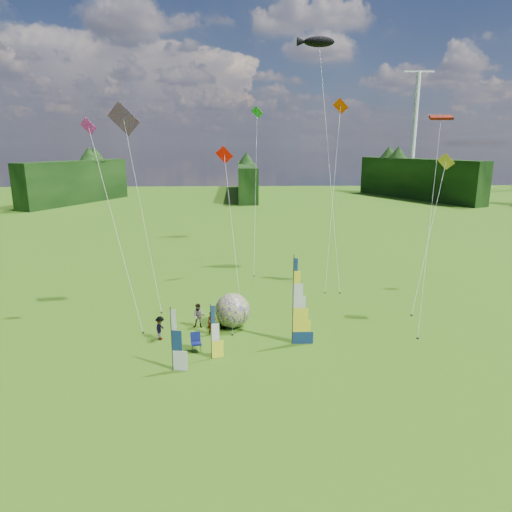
{
  "coord_description": "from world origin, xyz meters",
  "views": [
    {
      "loc": [
        -2.01,
        -22.05,
        11.95
      ],
      "look_at": [
        -1.0,
        4.0,
        5.5
      ],
      "focal_mm": 32.0,
      "sensor_mm": 36.0,
      "label": 1
    }
  ],
  "objects_px": {
    "feather_banner_main": "(293,302)",
    "spectator_a": "(212,323)",
    "side_banner_left": "(211,333)",
    "spectator_c": "(160,328)",
    "bol_inflatable": "(232,310)",
    "spectator_b": "(199,316)",
    "kite_whale": "(329,147)",
    "camp_chair": "(196,342)",
    "side_banner_far": "(172,340)",
    "spectator_d": "(223,318)"
  },
  "relations": [
    {
      "from": "spectator_a",
      "to": "side_banner_left",
      "type": "bearing_deg",
      "value": -92.75
    },
    {
      "from": "spectator_b",
      "to": "bol_inflatable",
      "type": "bearing_deg",
      "value": 7.65
    },
    {
      "from": "spectator_b",
      "to": "feather_banner_main",
      "type": "bearing_deg",
      "value": -18.93
    },
    {
      "from": "side_banner_left",
      "to": "spectator_a",
      "type": "distance_m",
      "value": 3.49
    },
    {
      "from": "feather_banner_main",
      "to": "camp_chair",
      "type": "distance_m",
      "value": 6.23
    },
    {
      "from": "side_banner_far",
      "to": "bol_inflatable",
      "type": "bearing_deg",
      "value": 70.79
    },
    {
      "from": "bol_inflatable",
      "to": "spectator_b",
      "type": "bearing_deg",
      "value": -178.41
    },
    {
      "from": "spectator_a",
      "to": "spectator_b",
      "type": "relative_size",
      "value": 0.93
    },
    {
      "from": "spectator_a",
      "to": "spectator_b",
      "type": "xyz_separation_m",
      "value": [
        -0.93,
        1.16,
        0.06
      ]
    },
    {
      "from": "side_banner_left",
      "to": "bol_inflatable",
      "type": "relative_size",
      "value": 1.37
    },
    {
      "from": "side_banner_left",
      "to": "side_banner_far",
      "type": "relative_size",
      "value": 0.91
    },
    {
      "from": "bol_inflatable",
      "to": "kite_whale",
      "type": "xyz_separation_m",
      "value": [
        8.62,
        13.15,
        10.49
      ]
    },
    {
      "from": "feather_banner_main",
      "to": "side_banner_far",
      "type": "xyz_separation_m",
      "value": [
        -6.84,
        -3.1,
        -0.96
      ]
    },
    {
      "from": "spectator_c",
      "to": "camp_chair",
      "type": "distance_m",
      "value": 2.94
    },
    {
      "from": "spectator_c",
      "to": "camp_chair",
      "type": "bearing_deg",
      "value": -117.08
    },
    {
      "from": "feather_banner_main",
      "to": "spectator_a",
      "type": "xyz_separation_m",
      "value": [
        -4.99,
        1.6,
        -1.93
      ]
    },
    {
      "from": "spectator_a",
      "to": "camp_chair",
      "type": "height_order",
      "value": "spectator_a"
    },
    {
      "from": "spectator_d",
      "to": "kite_whale",
      "type": "relative_size",
      "value": 0.06
    },
    {
      "from": "kite_whale",
      "to": "spectator_a",
      "type": "bearing_deg",
      "value": -122.07
    },
    {
      "from": "bol_inflatable",
      "to": "spectator_c",
      "type": "distance_m",
      "value": 4.88
    },
    {
      "from": "spectator_b",
      "to": "side_banner_left",
      "type": "bearing_deg",
      "value": -70.39
    },
    {
      "from": "feather_banner_main",
      "to": "kite_whale",
      "type": "xyz_separation_m",
      "value": [
        4.94,
        15.97,
        8.95
      ]
    },
    {
      "from": "bol_inflatable",
      "to": "side_banner_left",
      "type": "bearing_deg",
      "value": -103.89
    },
    {
      "from": "side_banner_left",
      "to": "kite_whale",
      "type": "bearing_deg",
      "value": 47.79
    },
    {
      "from": "side_banner_left",
      "to": "side_banner_far",
      "type": "xyz_separation_m",
      "value": [
        -2.02,
        -1.31,
        0.15
      ]
    },
    {
      "from": "side_banner_left",
      "to": "spectator_c",
      "type": "relative_size",
      "value": 2.09
    },
    {
      "from": "feather_banner_main",
      "to": "camp_chair",
      "type": "bearing_deg",
      "value": -171.44
    },
    {
      "from": "spectator_d",
      "to": "spectator_c",
      "type": "bearing_deg",
      "value": 49.99
    },
    {
      "from": "side_banner_far",
      "to": "spectator_d",
      "type": "height_order",
      "value": "side_banner_far"
    },
    {
      "from": "side_banner_left",
      "to": "kite_whale",
      "type": "relative_size",
      "value": 0.14
    },
    {
      "from": "spectator_c",
      "to": "spectator_b",
      "type": "bearing_deg",
      "value": -42.29
    },
    {
      "from": "kite_whale",
      "to": "camp_chair",
      "type": "bearing_deg",
      "value": -120.08
    },
    {
      "from": "spectator_a",
      "to": "spectator_c",
      "type": "relative_size",
      "value": 1.02
    },
    {
      "from": "spectator_c",
      "to": "camp_chair",
      "type": "relative_size",
      "value": 1.38
    },
    {
      "from": "bol_inflatable",
      "to": "spectator_d",
      "type": "height_order",
      "value": "bol_inflatable"
    },
    {
      "from": "spectator_c",
      "to": "side_banner_far",
      "type": "bearing_deg",
      "value": -153.13
    },
    {
      "from": "spectator_d",
      "to": "camp_chair",
      "type": "height_order",
      "value": "spectator_d"
    },
    {
      "from": "spectator_a",
      "to": "spectator_d",
      "type": "relative_size",
      "value": 1.04
    },
    {
      "from": "spectator_a",
      "to": "spectator_c",
      "type": "distance_m",
      "value": 3.25
    },
    {
      "from": "side_banner_far",
      "to": "camp_chair",
      "type": "bearing_deg",
      "value": 74.52
    },
    {
      "from": "spectator_b",
      "to": "spectator_c",
      "type": "height_order",
      "value": "spectator_b"
    },
    {
      "from": "bol_inflatable",
      "to": "spectator_b",
      "type": "xyz_separation_m",
      "value": [
        -2.24,
        -0.06,
        -0.33
      ]
    },
    {
      "from": "feather_banner_main",
      "to": "side_banner_left",
      "type": "relative_size",
      "value": 1.7
    },
    {
      "from": "bol_inflatable",
      "to": "camp_chair",
      "type": "distance_m",
      "value": 4.21
    },
    {
      "from": "spectator_a",
      "to": "side_banner_far",
      "type": "bearing_deg",
      "value": -117.01
    },
    {
      "from": "feather_banner_main",
      "to": "spectator_b",
      "type": "relative_size",
      "value": 3.24
    },
    {
      "from": "bol_inflatable",
      "to": "spectator_a",
      "type": "xyz_separation_m",
      "value": [
        -1.3,
        -1.22,
        -0.39
      ]
    },
    {
      "from": "spectator_a",
      "to": "camp_chair",
      "type": "relative_size",
      "value": 1.41
    },
    {
      "from": "side_banner_left",
      "to": "camp_chair",
      "type": "xyz_separation_m",
      "value": [
        -0.96,
        1.01,
        -1.04
      ]
    },
    {
      "from": "side_banner_left",
      "to": "kite_whale",
      "type": "height_order",
      "value": "kite_whale"
    }
  ]
}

